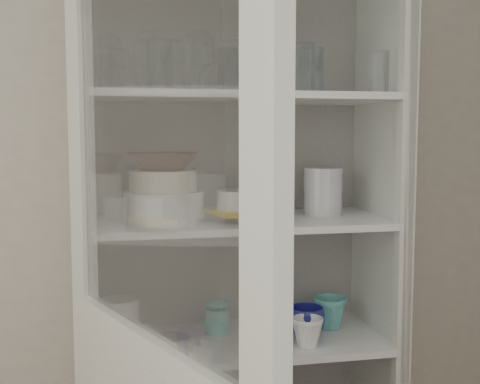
{
  "coord_description": "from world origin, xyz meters",
  "views": [
    {
      "loc": [
        -0.18,
        -0.64,
        1.54
      ],
      "look_at": [
        0.2,
        1.27,
        1.35
      ],
      "focal_mm": 45.0,
      "sensor_mm": 36.0,
      "label": 1
    }
  ],
  "objects_px": {
    "goblet_3": "(296,72)",
    "measuring_cups": "(171,343)",
    "terracotta_bowl": "(163,161)",
    "plate_stack_front": "(164,207)",
    "mug_blue": "(306,321)",
    "plate_stack_back": "(132,205)",
    "white_ramekin": "(239,200)",
    "white_canister": "(121,320)",
    "mug_teal": "(330,313)",
    "glass_platter": "(239,217)",
    "goblet_2": "(300,73)",
    "teal_jar": "(218,318)",
    "goblet_1": "(204,67)",
    "grey_bowl_stack": "(323,191)",
    "pantry_cabinet": "(236,308)",
    "cream_bowl": "(163,181)",
    "yellow_trivet": "(239,211)",
    "mug_white": "(308,332)",
    "goblet_0": "(121,69)"
  },
  "relations": [
    {
      "from": "goblet_3",
      "to": "measuring_cups",
      "type": "bearing_deg",
      "value": -158.94
    },
    {
      "from": "terracotta_bowl",
      "to": "measuring_cups",
      "type": "bearing_deg",
      "value": -67.05
    },
    {
      "from": "plate_stack_front",
      "to": "mug_blue",
      "type": "relative_size",
      "value": 2.01
    },
    {
      "from": "plate_stack_front",
      "to": "plate_stack_back",
      "type": "height_order",
      "value": "plate_stack_front"
    },
    {
      "from": "terracotta_bowl",
      "to": "white_ramekin",
      "type": "distance_m",
      "value": 0.27
    },
    {
      "from": "white_ramekin",
      "to": "white_canister",
      "type": "distance_m",
      "value": 0.55
    },
    {
      "from": "terracotta_bowl",
      "to": "mug_teal",
      "type": "relative_size",
      "value": 1.9
    },
    {
      "from": "plate_stack_back",
      "to": "glass_platter",
      "type": "relative_size",
      "value": 0.52
    },
    {
      "from": "goblet_2",
      "to": "plate_stack_front",
      "type": "bearing_deg",
      "value": -163.35
    },
    {
      "from": "terracotta_bowl",
      "to": "measuring_cups",
      "type": "height_order",
      "value": "terracotta_bowl"
    },
    {
      "from": "plate_stack_front",
      "to": "teal_jar",
      "type": "distance_m",
      "value": 0.45
    },
    {
      "from": "goblet_1",
      "to": "grey_bowl_stack",
      "type": "relative_size",
      "value": 1.18
    },
    {
      "from": "goblet_1",
      "to": "plate_stack_back",
      "type": "bearing_deg",
      "value": 165.75
    },
    {
      "from": "pantry_cabinet",
      "to": "goblet_1",
      "type": "xyz_separation_m",
      "value": [
        -0.11,
        0.01,
        0.82
      ]
    },
    {
      "from": "goblet_1",
      "to": "grey_bowl_stack",
      "type": "bearing_deg",
      "value": -7.45
    },
    {
      "from": "plate_stack_back",
      "to": "measuring_cups",
      "type": "height_order",
      "value": "plate_stack_back"
    },
    {
      "from": "cream_bowl",
      "to": "yellow_trivet",
      "type": "xyz_separation_m",
      "value": [
        0.24,
        0.01,
        -0.1
      ]
    },
    {
      "from": "mug_blue",
      "to": "mug_white",
      "type": "distance_m",
      "value": 0.1
    },
    {
      "from": "cream_bowl",
      "to": "yellow_trivet",
      "type": "relative_size",
      "value": 1.16
    },
    {
      "from": "plate_stack_front",
      "to": "measuring_cups",
      "type": "distance_m",
      "value": 0.43
    },
    {
      "from": "goblet_1",
      "to": "cream_bowl",
      "type": "relative_size",
      "value": 0.9
    },
    {
      "from": "mug_blue",
      "to": "mug_white",
      "type": "relative_size",
      "value": 1.25
    },
    {
      "from": "goblet_2",
      "to": "measuring_cups",
      "type": "relative_size",
      "value": 1.53
    },
    {
      "from": "mug_white",
      "to": "white_canister",
      "type": "bearing_deg",
      "value": 174.65
    },
    {
      "from": "plate_stack_back",
      "to": "goblet_1",
      "type": "bearing_deg",
      "value": -14.25
    },
    {
      "from": "teal_jar",
      "to": "measuring_cups",
      "type": "distance_m",
      "value": 0.22
    },
    {
      "from": "goblet_0",
      "to": "mug_teal",
      "type": "xyz_separation_m",
      "value": [
        0.7,
        -0.06,
        -0.83
      ]
    },
    {
      "from": "white_canister",
      "to": "measuring_cups",
      "type": "bearing_deg",
      "value": -36.05
    },
    {
      "from": "glass_platter",
      "to": "teal_jar",
      "type": "distance_m",
      "value": 0.37
    },
    {
      "from": "glass_platter",
      "to": "teal_jar",
      "type": "relative_size",
      "value": 3.49
    },
    {
      "from": "plate_stack_front",
      "to": "mug_white",
      "type": "bearing_deg",
      "value": -11.19
    },
    {
      "from": "goblet_0",
      "to": "cream_bowl",
      "type": "xyz_separation_m",
      "value": [
        0.12,
        -0.13,
        -0.35
      ]
    },
    {
      "from": "goblet_1",
      "to": "mug_teal",
      "type": "relative_size",
      "value": 1.61
    },
    {
      "from": "pantry_cabinet",
      "to": "mug_white",
      "type": "bearing_deg",
      "value": -45.48
    },
    {
      "from": "goblet_1",
      "to": "plate_stack_back",
      "type": "height_order",
      "value": "goblet_1"
    },
    {
      "from": "pantry_cabinet",
      "to": "goblet_2",
      "type": "distance_m",
      "value": 0.84
    },
    {
      "from": "goblet_2",
      "to": "plate_stack_back",
      "type": "height_order",
      "value": "goblet_2"
    },
    {
      "from": "pantry_cabinet",
      "to": "cream_bowl",
      "type": "bearing_deg",
      "value": -156.81
    },
    {
      "from": "plate_stack_front",
      "to": "goblet_1",
      "type": "bearing_deg",
      "value": 38.64
    },
    {
      "from": "goblet_1",
      "to": "glass_platter",
      "type": "height_order",
      "value": "goblet_1"
    },
    {
      "from": "cream_bowl",
      "to": "teal_jar",
      "type": "xyz_separation_m",
      "value": [
        0.19,
        0.1,
        -0.48
      ]
    },
    {
      "from": "pantry_cabinet",
      "to": "terracotta_bowl",
      "type": "relative_size",
      "value": 9.45
    },
    {
      "from": "goblet_1",
      "to": "teal_jar",
      "type": "relative_size",
      "value": 1.85
    },
    {
      "from": "goblet_2",
      "to": "glass_platter",
      "type": "distance_m",
      "value": 0.55
    },
    {
      "from": "goblet_0",
      "to": "plate_stack_back",
      "type": "relative_size",
      "value": 0.88
    },
    {
      "from": "cream_bowl",
      "to": "mug_teal",
      "type": "relative_size",
      "value": 1.8
    },
    {
      "from": "goblet_2",
      "to": "plate_stack_front",
      "type": "relative_size",
      "value": 0.66
    },
    {
      "from": "plate_stack_front",
      "to": "yellow_trivet",
      "type": "distance_m",
      "value": 0.24
    },
    {
      "from": "goblet_1",
      "to": "mug_white",
      "type": "relative_size",
      "value": 1.88
    },
    {
      "from": "goblet_3",
      "to": "teal_jar",
      "type": "xyz_separation_m",
      "value": [
        -0.28,
        -0.04,
        -0.84
      ]
    }
  ]
}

